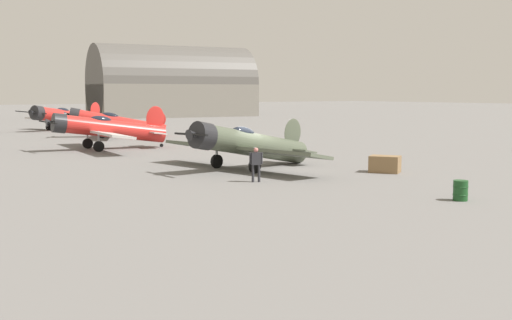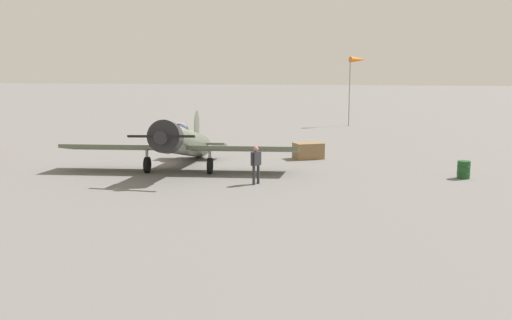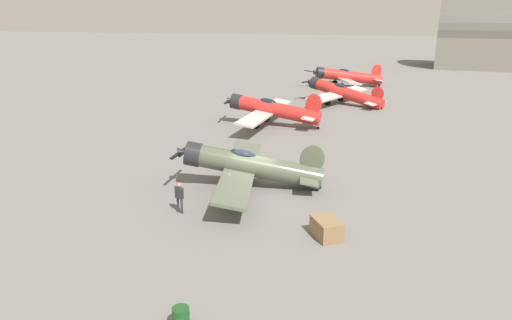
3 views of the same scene
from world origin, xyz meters
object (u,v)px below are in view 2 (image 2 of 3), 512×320
at_px(fuel_drum, 464,170).
at_px(windsock_mast, 358,63).
at_px(airplane_foreground, 182,142).
at_px(equipment_crate, 308,151).
at_px(ground_crew_mechanic, 256,161).

distance_m(fuel_drum, windsock_mast, 27.10).
distance_m(airplane_foreground, equipment_crate, 7.85).
xyz_separation_m(ground_crew_mechanic, windsock_mast, (-29.42, 1.99, 4.83)).
distance_m(equipment_crate, fuel_drum, 9.12).
bearing_deg(ground_crew_mechanic, airplane_foreground, 176.15).
height_order(airplane_foreground, equipment_crate, airplane_foreground).
xyz_separation_m(airplane_foreground, windsock_mast, (-26.82, 6.59, 4.43)).
height_order(fuel_drum, windsock_mast, windsock_mast).
height_order(equipment_crate, windsock_mast, windsock_mast).
distance_m(ground_crew_mechanic, fuel_drum, 9.94).
bearing_deg(ground_crew_mechanic, windsock_mast, 111.78).
relative_size(ground_crew_mechanic, windsock_mast, 0.27).
height_order(ground_crew_mechanic, equipment_crate, ground_crew_mechanic).
bearing_deg(equipment_crate, windsock_mast, 177.41).
bearing_deg(windsock_mast, fuel_drum, 15.64).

